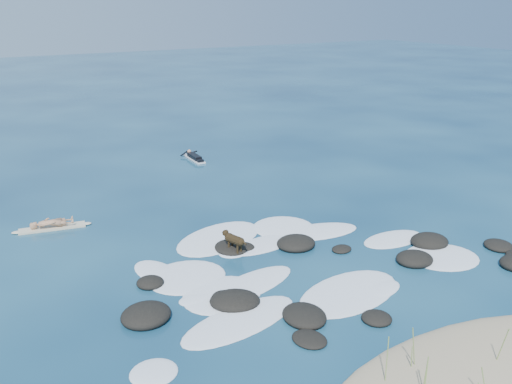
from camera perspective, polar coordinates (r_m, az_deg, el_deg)
ground at (r=19.89m, az=3.02°, el=-6.21°), size 160.00×160.00×0.00m
sand_dune at (r=14.79m, az=21.91°, el=-17.35°), size 9.00×4.40×0.60m
dune_grass at (r=13.71m, az=18.25°, el=-16.68°), size 2.79×2.00×1.21m
reef_rocks at (r=18.58m, az=7.41°, el=-7.88°), size 14.09×7.50×0.54m
breaking_foam at (r=19.05m, az=2.24°, el=-7.36°), size 13.11×8.87×0.12m
standing_surfer_rig at (r=23.07m, az=-19.87°, el=-1.99°), size 2.93×0.95×1.67m
paddling_surfer_rig at (r=31.55m, az=-6.21°, el=3.48°), size 1.04×2.31×0.40m
dog at (r=19.73m, az=-2.27°, el=-4.76°), size 0.51×1.22×0.79m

